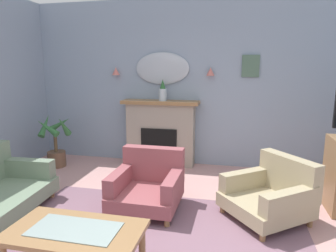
{
  "coord_description": "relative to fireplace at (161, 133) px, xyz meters",
  "views": [
    {
      "loc": [
        0.78,
        -2.32,
        1.73
      ],
      "look_at": [
        -0.13,
        1.71,
        0.92
      ],
      "focal_mm": 32.09,
      "sensor_mm": 36.0,
      "label": 1
    }
  ],
  "objects": [
    {
      "name": "coffee_table",
      "position": [
        0.06,
        -3.07,
        -0.19
      ],
      "size": [
        1.1,
        0.6,
        0.45
      ],
      "color": "olive",
      "rests_on": "ground"
    },
    {
      "name": "wall_mirror",
      "position": [
        -0.0,
        0.14,
        1.14
      ],
      "size": [
        0.96,
        0.06,
        0.56
      ],
      "primitive_type": "ellipsoid",
      "color": "#B2BCC6"
    },
    {
      "name": "framed_picture",
      "position": [
        1.5,
        0.15,
        1.18
      ],
      "size": [
        0.28,
        0.03,
        0.36
      ],
      "primitive_type": "cube",
      "color": "#4C6B56"
    },
    {
      "name": "armchair_beside_couch",
      "position": [
        1.74,
        -1.64,
        -0.27
      ],
      "size": [
        1.14,
        1.14,
        0.71
      ],
      "color": "tan",
      "rests_on": "ground"
    },
    {
      "name": "potted_plant_corner_palm",
      "position": [
        -1.77,
        -0.53,
        -0.15
      ],
      "size": [
        0.49,
        0.49,
        0.93
      ],
      "color": "brown",
      "rests_on": "ground"
    },
    {
      "name": "wall_back",
      "position": [
        0.5,
        0.22,
        0.88
      ],
      "size": [
        6.74,
        0.1,
        2.89
      ],
      "primitive_type": "cube",
      "color": "#8C9EB2",
      "rests_on": "ground"
    },
    {
      "name": "patterned_rug",
      "position": [
        0.5,
        -2.54,
        -0.56
      ],
      "size": [
        3.2,
        2.4,
        0.01
      ],
      "primitive_type": "cube",
      "color": "#7F5B6B",
      "rests_on": "ground"
    },
    {
      "name": "fireplace",
      "position": [
        0.0,
        0.0,
        0.0
      ],
      "size": [
        1.36,
        0.36,
        1.16
      ],
      "color": "gray",
      "rests_on": "ground"
    },
    {
      "name": "mantel_vase_right",
      "position": [
        0.05,
        -0.03,
        0.75
      ],
      "size": [
        0.13,
        0.13,
        0.37
      ],
      "color": "silver",
      "rests_on": "fireplace"
    },
    {
      "name": "wall_sconce_left",
      "position": [
        -0.85,
        0.09,
        1.09
      ],
      "size": [
        0.14,
        0.14,
        0.14
      ],
      "primitive_type": "cone",
      "color": "#D17066"
    },
    {
      "name": "armchair_by_coffee_table",
      "position": [
        0.27,
        -1.67,
        -0.27
      ],
      "size": [
        0.83,
        0.83,
        0.71
      ],
      "color": "#934C51",
      "rests_on": "ground"
    },
    {
      "name": "wall_sconce_right",
      "position": [
        0.85,
        0.09,
        1.09
      ],
      "size": [
        0.14,
        0.14,
        0.14
      ],
      "primitive_type": "cone",
      "color": "#D17066"
    }
  ]
}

